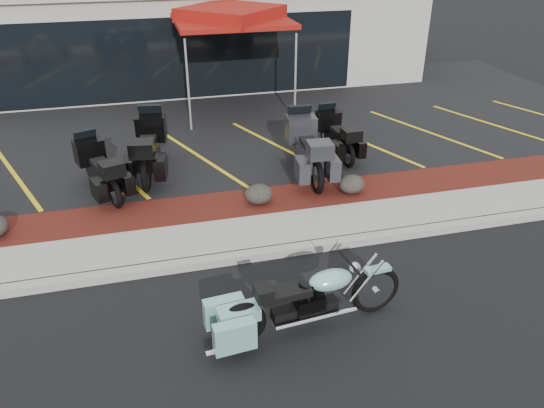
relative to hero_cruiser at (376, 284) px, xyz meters
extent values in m
plane|color=black|center=(-1.91, 1.03, -0.54)|extent=(90.00, 90.00, 0.00)
cube|color=gray|center=(-1.91, 1.93, -0.47)|extent=(24.00, 0.25, 0.15)
cube|color=gray|center=(-1.91, 2.63, -0.47)|extent=(24.00, 1.20, 0.15)
cube|color=black|center=(-1.91, 3.83, -0.46)|extent=(24.00, 1.20, 0.16)
cube|color=black|center=(-1.91, 9.23, -0.47)|extent=(26.00, 9.60, 0.15)
cube|color=#A09A91|center=(-1.91, 15.53, 1.46)|extent=(18.00, 8.00, 4.00)
cube|color=black|center=(-1.91, 11.55, 0.96)|extent=(12.00, 0.06, 2.60)
ellipsoid|color=black|center=(-1.00, 3.71, -0.17)|extent=(0.61, 0.50, 0.43)
ellipsoid|color=black|center=(1.09, 3.67, -0.17)|extent=(0.59, 0.49, 0.42)
cone|color=#E14007|center=(-2.78, 9.51, -0.16)|extent=(0.38, 0.38, 0.46)
cylinder|color=silver|center=(-1.60, 8.38, 0.88)|extent=(0.06, 0.06, 2.55)
cylinder|color=silver|center=(1.47, 8.84, 0.88)|extent=(0.06, 0.06, 2.55)
cylinder|color=silver|center=(-2.06, 11.45, 0.88)|extent=(0.06, 0.06, 2.55)
cylinder|color=silver|center=(1.01, 11.91, 0.88)|extent=(0.06, 0.06, 2.55)
cube|color=maroon|center=(-0.29, 10.14, 2.33)|extent=(3.79, 3.79, 0.13)
cube|color=maroon|center=(-0.29, 10.14, 2.51)|extent=(3.41, 3.41, 0.39)
camera|label=1|loc=(-3.21, -6.00, 4.97)|focal=35.00mm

